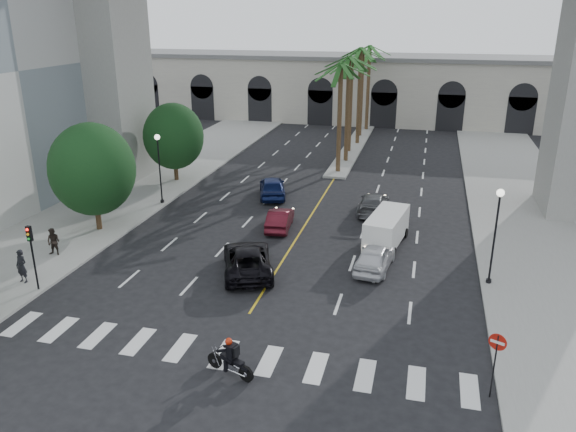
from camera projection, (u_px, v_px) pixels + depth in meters
The scene contains 26 objects.
ground at pixel (235, 336), 25.16m from camera, with size 140.00×140.00×0.00m, color black.
sidewalk_left at pixel (113, 204), 42.26m from camera, with size 8.00×100.00×0.15m, color gray.
sidewalk_right at pixel (539, 241), 35.35m from camera, with size 8.00×100.00×0.15m, color gray.
median at pixel (353, 148), 59.75m from camera, with size 2.00×24.00×0.20m, color gray.
pier_building at pixel (372, 88), 73.82m from camera, with size 71.00×10.50×8.50m.
palm_a at pixel (341, 69), 47.57m from camera, with size 3.20×3.20×10.30m.
palm_b at pixel (349, 62), 51.10m from camera, with size 3.20×3.20×10.60m.
palm_c at pixel (352, 64), 54.97m from camera, with size 3.20×3.20×10.10m.
palm_d at pixel (361, 53), 58.28m from camera, with size 3.20×3.20×10.90m.
palm_e at pixel (363, 55), 62.14m from camera, with size 3.20×3.20×10.40m.
palm_f at pixel (370, 50), 65.62m from camera, with size 3.20×3.20×10.70m.
street_tree_mid at pixel (92, 169), 35.83m from camera, with size 5.44×5.44×7.21m.
street_tree_far at pixel (174, 136), 46.87m from camera, with size 5.04×5.04×6.68m.
lamp_post_left_far at pixel (159, 163), 41.27m from camera, with size 0.40×0.40×5.35m.
lamp_post_right at pixel (496, 229), 28.73m from camera, with size 0.40×0.40×5.35m.
traffic_signal_far at pixel (32, 247), 28.27m from camera, with size 0.25×0.18×3.65m.
motorcycle_rider at pixel (231, 359), 22.19m from camera, with size 2.20×0.94×1.66m.
car_a at pixel (375, 257), 31.45m from camera, with size 1.75×4.36×1.48m, color silver.
car_b at pixel (280, 219), 37.44m from camera, with size 1.42×4.07×1.34m, color #470E17.
car_c at pixel (247, 259), 31.06m from camera, with size 2.56×5.56×1.54m, color black.
car_d at pixel (373, 203), 40.41m from camera, with size 1.97×4.84×1.40m, color #56575B.
car_e at pixel (272, 187), 43.83m from camera, with size 1.94×4.83×1.65m, color #111D51.
cargo_van at pixel (386, 228), 34.59m from camera, with size 2.56×5.03×2.05m.
pedestrian_a at pixel (22, 266), 29.55m from camera, with size 0.67×0.44×1.83m, color black.
pedestrian_b at pixel (54, 242), 32.92m from camera, with size 0.80×0.63×1.65m, color black.
do_not_enter_sign at pixel (496, 352), 20.48m from camera, with size 0.62×0.30×2.73m.
Camera 1 is at (7.63, -20.57, 13.65)m, focal length 35.00 mm.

